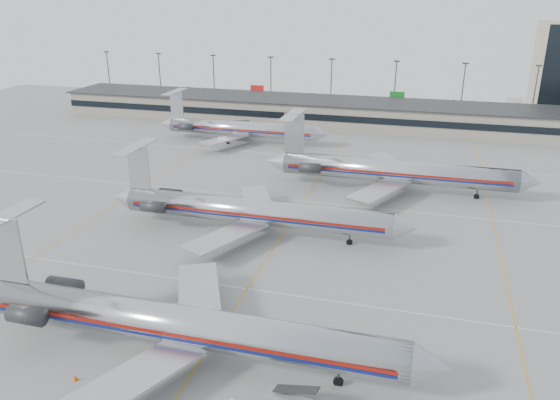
% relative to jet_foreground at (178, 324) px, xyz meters
% --- Properties ---
extents(ground, '(260.00, 260.00, 0.00)m').
position_rel_jet_foreground_xyz_m(ground, '(2.12, 3.90, -3.69)').
color(ground, gray).
rests_on(ground, ground).
extents(apron_markings, '(160.00, 0.15, 0.02)m').
position_rel_jet_foreground_xyz_m(apron_markings, '(2.12, 13.90, -3.68)').
color(apron_markings, silver).
rests_on(apron_markings, ground).
extents(terminal, '(162.00, 17.00, 6.25)m').
position_rel_jet_foreground_xyz_m(terminal, '(2.12, 101.87, -0.53)').
color(terminal, gray).
rests_on(terminal, ground).
extents(light_mast_row, '(163.60, 0.40, 15.28)m').
position_rel_jet_foreground_xyz_m(light_mast_row, '(2.12, 115.90, 4.90)').
color(light_mast_row, '#38383D').
rests_on(light_mast_row, ground).
extents(jet_foreground, '(48.52, 28.57, 12.70)m').
position_rel_jet_foreground_xyz_m(jet_foreground, '(0.00, 0.00, 0.00)').
color(jet_foreground, '#B8B7BC').
rests_on(jet_foreground, ground).
extents(jet_second_row, '(46.03, 27.10, 12.05)m').
position_rel_jet_foreground_xyz_m(jet_second_row, '(-2.69, 29.22, -0.19)').
color(jet_second_row, '#B8B7BC').
rests_on(jet_second_row, ground).
extents(jet_third_row, '(47.29, 29.09, 12.93)m').
position_rel_jet_foreground_xyz_m(jet_third_row, '(15.48, 52.93, 0.07)').
color(jet_third_row, '#B8B7BC').
rests_on(jet_third_row, ground).
extents(jet_back_row, '(41.42, 25.48, 11.33)m').
position_rel_jet_foreground_xyz_m(jet_back_row, '(-21.37, 77.09, -0.40)').
color(jet_back_row, '#B8B7BC').
rests_on(jet_back_row, ground).
extents(belt_loader, '(4.85, 2.23, 2.49)m').
position_rel_jet_foreground_xyz_m(belt_loader, '(11.92, -3.62, -3.02)').
color(belt_loader, gray).
rests_on(belt_loader, ground).
extents(cone_left, '(0.54, 0.54, 0.62)m').
position_rel_jet_foreground_xyz_m(cone_left, '(-7.71, -5.82, -3.38)').
color(cone_left, '#DA4B07').
rests_on(cone_left, ground).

